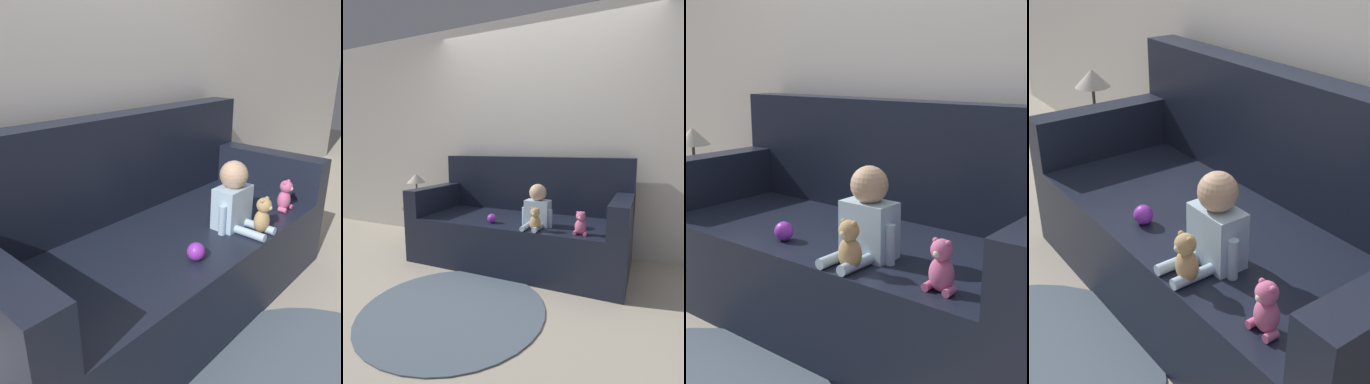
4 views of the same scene
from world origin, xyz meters
The scene contains 8 objects.
ground_plane centered at (0.00, 0.00, 0.00)m, with size 12.00×12.00×0.00m, color #B7AD99.
wall_back centered at (0.00, 0.56, 1.30)m, with size 8.00×0.05×2.60m.
couch centered at (0.00, 0.07, 0.36)m, with size 2.13×0.95×1.07m.
person_baby centered at (0.28, -0.24, 0.64)m, with size 0.28×0.32×0.38m.
teddy_bear_brown centered at (0.32, -0.40, 0.57)m, with size 0.10×0.09×0.20m.
plush_toy_side centered at (0.69, -0.35, 0.56)m, with size 0.11×0.09×0.19m.
toy_ball centered at (-0.14, -0.31, 0.51)m, with size 0.09×0.09×0.09m.
side_table centered at (-1.38, 0.07, 0.62)m, with size 0.37×0.37×0.86m.
Camera 3 is at (1.57, -1.88, 1.24)m, focal length 50.00 mm.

